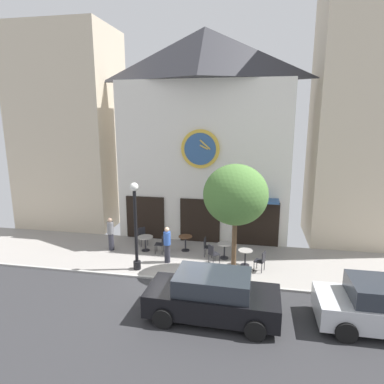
# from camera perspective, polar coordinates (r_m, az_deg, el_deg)

# --- Properties ---
(ground_plane) EXTENTS (27.42, 10.81, 0.13)m
(ground_plane) POSITION_cam_1_polar(r_m,az_deg,el_deg) (13.33, -3.07, -16.52)
(ground_plane) COLOR gray
(clock_building) EXTENTS (8.96, 3.61, 10.83)m
(clock_building) POSITION_cam_1_polar(r_m,az_deg,el_deg) (18.06, 2.06, 9.97)
(clock_building) COLOR silver
(clock_building) RESTS_ON ground_plane
(neighbor_building_left) EXTENTS (5.66, 4.21, 11.39)m
(neighbor_building_left) POSITION_cam_1_polar(r_m,az_deg,el_deg) (21.76, -19.93, 9.89)
(neighbor_building_left) COLOR beige
(neighbor_building_left) RESTS_ON ground_plane
(neighbor_building_right) EXTENTS (5.63, 3.69, 13.88)m
(neighbor_building_right) POSITION_cam_1_polar(r_m,az_deg,el_deg) (19.39, 28.50, 12.56)
(neighbor_building_right) COLOR beige
(neighbor_building_right) RESTS_ON ground_plane
(street_lamp) EXTENTS (0.36, 0.36, 3.83)m
(street_lamp) POSITION_cam_1_polar(r_m,az_deg,el_deg) (14.45, -9.53, -5.76)
(street_lamp) COLOR black
(street_lamp) RESTS_ON ground_plane
(street_tree) EXTENTS (2.60, 2.34, 4.66)m
(street_tree) POSITION_cam_1_polar(r_m,az_deg,el_deg) (13.52, 7.39, -0.52)
(street_tree) COLOR brown
(street_tree) RESTS_ON ground_plane
(cafe_table_center) EXTENTS (0.76, 0.76, 0.72)m
(cafe_table_center) POSITION_cam_1_polar(r_m,az_deg,el_deg) (16.83, -7.91, -8.13)
(cafe_table_center) COLOR black
(cafe_table_center) RESTS_ON ground_plane
(cafe_table_leftmost) EXTENTS (0.68, 0.68, 0.75)m
(cafe_table_leftmost) POSITION_cam_1_polar(r_m,az_deg,el_deg) (16.68, -1.12, -8.24)
(cafe_table_leftmost) COLOR black
(cafe_table_leftmost) RESTS_ON ground_plane
(cafe_table_center_right) EXTENTS (0.66, 0.66, 0.72)m
(cafe_table_center_right) POSITION_cam_1_polar(r_m,az_deg,el_deg) (15.91, 5.51, -9.47)
(cafe_table_center_right) COLOR black
(cafe_table_center_right) RESTS_ON ground_plane
(cafe_table_near_curb) EXTENTS (0.64, 0.64, 0.72)m
(cafe_table_near_curb) POSITION_cam_1_polar(r_m,az_deg,el_deg) (15.30, 9.02, -10.54)
(cafe_table_near_curb) COLOR black
(cafe_table_near_curb) RESTS_ON ground_plane
(cafe_chair_by_entrance) EXTENTS (0.42, 0.42, 0.90)m
(cafe_chair_by_entrance) POSITION_cam_1_polar(r_m,az_deg,el_deg) (16.07, 2.54, -9.05)
(cafe_chair_by_entrance) COLOR black
(cafe_chair_by_entrance) RESTS_ON ground_plane
(cafe_chair_facing_street) EXTENTS (0.51, 0.51, 0.90)m
(cafe_chair_facing_street) POSITION_cam_1_polar(r_m,az_deg,el_deg) (14.86, 11.68, -11.18)
(cafe_chair_facing_street) COLOR black
(cafe_chair_facing_street) RESTS_ON ground_plane
(cafe_chair_outer) EXTENTS (0.56, 0.56, 0.90)m
(cafe_chair_outer) POSITION_cam_1_polar(r_m,az_deg,el_deg) (15.28, 3.53, -10.24)
(cafe_chair_outer) COLOR black
(cafe_chair_outer) RESTS_ON ground_plane
(cafe_chair_left_end) EXTENTS (0.42, 0.42, 0.90)m
(cafe_chair_left_end) POSITION_cam_1_polar(r_m,az_deg,el_deg) (16.45, -5.29, -8.56)
(cafe_chair_left_end) COLOR black
(cafe_chair_left_end) RESTS_ON ground_plane
(cafe_chair_under_awning) EXTENTS (0.56, 0.56, 0.90)m
(cafe_chair_under_awning) POSITION_cam_1_polar(r_m,az_deg,el_deg) (17.61, -8.40, -7.20)
(cafe_chair_under_awning) COLOR black
(cafe_chair_under_awning) RESTS_ON ground_plane
(pedestrian_blue) EXTENTS (0.36, 0.36, 1.67)m
(pedestrian_blue) POSITION_cam_1_polar(r_m,az_deg,el_deg) (15.33, -4.24, -8.84)
(pedestrian_blue) COLOR #2D2D38
(pedestrian_blue) RESTS_ON ground_plane
(pedestrian_grey) EXTENTS (0.38, 0.38, 1.67)m
(pedestrian_grey) POSITION_cam_1_polar(r_m,az_deg,el_deg) (17.12, -13.61, -6.83)
(pedestrian_grey) COLOR #2D2D38
(pedestrian_grey) RESTS_ON ground_plane
(parked_car_black) EXTENTS (4.35, 2.12, 1.55)m
(parked_car_black) POSITION_cam_1_polar(r_m,az_deg,el_deg) (11.49, 3.51, -17.17)
(parked_car_black) COLOR black
(parked_car_black) RESTS_ON ground_plane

